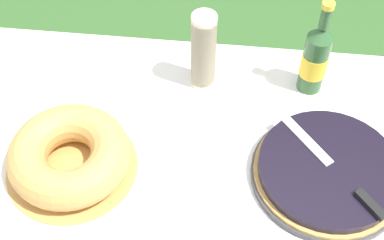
{
  "coord_description": "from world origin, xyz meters",
  "views": [
    {
      "loc": [
        0.18,
        -0.78,
        1.86
      ],
      "look_at": [
        0.08,
        0.12,
        0.75
      ],
      "focal_mm": 50.0,
      "sensor_mm": 36.0,
      "label": 1
    }
  ],
  "objects_px": {
    "cider_bottle_green": "(315,58)",
    "serving_knife": "(338,172)",
    "berry_tart": "(328,172)",
    "cup_stack": "(204,51)",
    "bundt_cake": "(69,156)"
  },
  "relations": [
    {
      "from": "cider_bottle_green",
      "to": "serving_knife",
      "type": "bearing_deg",
      "value": -81.1
    },
    {
      "from": "berry_tart",
      "to": "cup_stack",
      "type": "height_order",
      "value": "cup_stack"
    },
    {
      "from": "berry_tart",
      "to": "cider_bottle_green",
      "type": "distance_m",
      "value": 0.33
    },
    {
      "from": "cup_stack",
      "to": "berry_tart",
      "type": "bearing_deg",
      "value": -40.92
    },
    {
      "from": "berry_tart",
      "to": "serving_knife",
      "type": "bearing_deg",
      "value": -50.98
    },
    {
      "from": "berry_tart",
      "to": "bundt_cake",
      "type": "xyz_separation_m",
      "value": [
        -0.66,
        -0.04,
        0.03
      ]
    },
    {
      "from": "serving_knife",
      "to": "bundt_cake",
      "type": "distance_m",
      "value": 0.68
    },
    {
      "from": "cup_stack",
      "to": "cider_bottle_green",
      "type": "height_order",
      "value": "cider_bottle_green"
    },
    {
      "from": "serving_knife",
      "to": "cider_bottle_green",
      "type": "relative_size",
      "value": 0.99
    },
    {
      "from": "cup_stack",
      "to": "bundt_cake",
      "type": "bearing_deg",
      "value": -131.98
    },
    {
      "from": "berry_tart",
      "to": "cider_bottle_green",
      "type": "xyz_separation_m",
      "value": [
        -0.04,
        0.32,
        0.09
      ]
    },
    {
      "from": "berry_tart",
      "to": "cider_bottle_green",
      "type": "bearing_deg",
      "value": 96.29
    },
    {
      "from": "cup_stack",
      "to": "cider_bottle_green",
      "type": "distance_m",
      "value": 0.32
    },
    {
      "from": "bundt_cake",
      "to": "cider_bottle_green",
      "type": "height_order",
      "value": "cider_bottle_green"
    },
    {
      "from": "serving_knife",
      "to": "cup_stack",
      "type": "distance_m",
      "value": 0.5
    }
  ]
}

